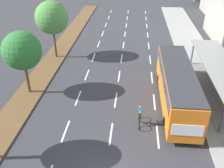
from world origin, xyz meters
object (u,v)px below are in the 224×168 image
Objects in this scene: bus_shelter at (221,76)px; median_tree_second at (22,51)px; bus at (177,83)px; cyclist at (140,117)px; median_tree_third at (52,18)px.

median_tree_second reaches higher than bus_shelter.
cyclist is (-3.14, -3.27, -1.28)m from bus.
median_tree_second is at bearing 177.66° from bus.
median_tree_third reaches higher than bus.
bus_shelter is at bearing 35.79° from cyclist.
cyclist is 11.63m from median_tree_second.
bus_shelter is 6.98× the size of cyclist.
bus_shelter is 2.14× the size of median_tree_second.
cyclist is 16.42m from median_tree_third.
median_tree_second is 0.88× the size of median_tree_third.
median_tree_second reaches higher than cyclist.
median_tree_third is at bearing 146.35° from bus.
median_tree_third is (-10.22, 12.16, 4.14)m from cyclist.
median_tree_second is (-10.40, 3.82, 3.52)m from cyclist.
median_tree_third reaches higher than cyclist.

